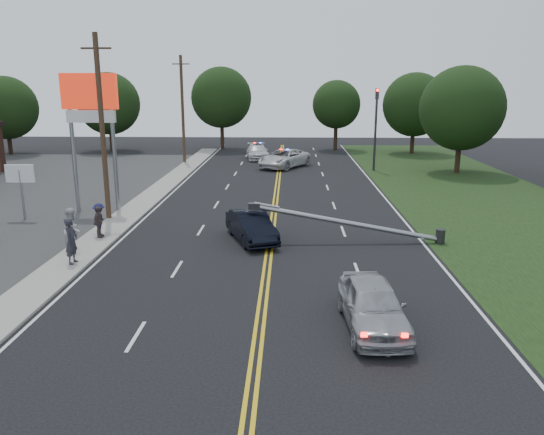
{
  "coord_description": "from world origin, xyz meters",
  "views": [
    {
      "loc": [
        0.89,
        -16.46,
        7.38
      ],
      "look_at": [
        0.14,
        6.08,
        1.7
      ],
      "focal_mm": 35.0,
      "sensor_mm": 36.0,
      "label": 1
    }
  ],
  "objects_px": {
    "pylon_sign": "(90,109)",
    "emergency_a": "(284,158)",
    "fallen_streetlight": "(358,224)",
    "small_sign": "(20,178)",
    "emergency_b": "(258,152)",
    "bystander_d": "(99,222)",
    "waiting_sedan": "(373,305)",
    "utility_pole_mid": "(102,128)",
    "bystander_a": "(71,241)",
    "bystander_b": "(73,229)",
    "utility_pole_far": "(183,109)",
    "crashed_sedan": "(251,226)",
    "traffic_signal": "(376,122)",
    "bystander_c": "(99,219)"
  },
  "relations": [
    {
      "from": "emergency_b",
      "to": "utility_pole_mid",
      "type": "bearing_deg",
      "value": -112.88
    },
    {
      "from": "utility_pole_far",
      "to": "utility_pole_mid",
      "type": "bearing_deg",
      "value": -90.0
    },
    {
      "from": "fallen_streetlight",
      "to": "pylon_sign",
      "type": "bearing_deg",
      "value": 157.78
    },
    {
      "from": "bystander_d",
      "to": "crashed_sedan",
      "type": "bearing_deg",
      "value": -83.06
    },
    {
      "from": "fallen_streetlight",
      "to": "bystander_d",
      "type": "height_order",
      "value": "fallen_streetlight"
    },
    {
      "from": "fallen_streetlight",
      "to": "utility_pole_far",
      "type": "distance_m",
      "value": 29.54
    },
    {
      "from": "small_sign",
      "to": "emergency_b",
      "type": "distance_m",
      "value": 27.73
    },
    {
      "from": "pylon_sign",
      "to": "utility_pole_far",
      "type": "height_order",
      "value": "utility_pole_far"
    },
    {
      "from": "emergency_a",
      "to": "bystander_c",
      "type": "relative_size",
      "value": 3.62
    },
    {
      "from": "utility_pole_far",
      "to": "fallen_streetlight",
      "type": "bearing_deg",
      "value": -62.76
    },
    {
      "from": "fallen_streetlight",
      "to": "emergency_a",
      "type": "relative_size",
      "value": 1.59
    },
    {
      "from": "utility_pole_far",
      "to": "emergency_b",
      "type": "bearing_deg",
      "value": 24.46
    },
    {
      "from": "waiting_sedan",
      "to": "bystander_b",
      "type": "relative_size",
      "value": 2.26
    },
    {
      "from": "traffic_signal",
      "to": "fallen_streetlight",
      "type": "bearing_deg",
      "value": -100.59
    },
    {
      "from": "emergency_b",
      "to": "bystander_c",
      "type": "height_order",
      "value": "bystander_c"
    },
    {
      "from": "utility_pole_mid",
      "to": "waiting_sedan",
      "type": "xyz_separation_m",
      "value": [
        12.71,
        -13.12,
        -4.33
      ]
    },
    {
      "from": "traffic_signal",
      "to": "bystander_b",
      "type": "distance_m",
      "value": 29.6
    },
    {
      "from": "bystander_a",
      "to": "crashed_sedan",
      "type": "bearing_deg",
      "value": -57.19
    },
    {
      "from": "pylon_sign",
      "to": "fallen_streetlight",
      "type": "xyz_separation_m",
      "value": [
        14.69,
        -6.0,
        -5.08
      ]
    },
    {
      "from": "small_sign",
      "to": "bystander_b",
      "type": "height_order",
      "value": "small_sign"
    },
    {
      "from": "utility_pole_far",
      "to": "crashed_sedan",
      "type": "xyz_separation_m",
      "value": [
        8.27,
        -25.79,
        -4.37
      ]
    },
    {
      "from": "emergency_a",
      "to": "bystander_a",
      "type": "relative_size",
      "value": 3.03
    },
    {
      "from": "fallen_streetlight",
      "to": "bystander_a",
      "type": "distance_m",
      "value": 12.85
    },
    {
      "from": "pylon_sign",
      "to": "waiting_sedan",
      "type": "height_order",
      "value": "pylon_sign"
    },
    {
      "from": "waiting_sedan",
      "to": "bystander_d",
      "type": "relative_size",
      "value": 2.86
    },
    {
      "from": "fallen_streetlight",
      "to": "bystander_a",
      "type": "height_order",
      "value": "bystander_a"
    },
    {
      "from": "traffic_signal",
      "to": "bystander_a",
      "type": "distance_m",
      "value": 30.67
    },
    {
      "from": "utility_pole_mid",
      "to": "emergency_b",
      "type": "bearing_deg",
      "value": 74.74
    },
    {
      "from": "utility_pole_far",
      "to": "bystander_b",
      "type": "xyz_separation_m",
      "value": [
        0.43,
        -27.98,
        -3.99
      ]
    },
    {
      "from": "crashed_sedan",
      "to": "waiting_sedan",
      "type": "xyz_separation_m",
      "value": [
        4.43,
        -9.33,
        0.04
      ]
    },
    {
      "from": "small_sign",
      "to": "bystander_c",
      "type": "distance_m",
      "value": 6.72
    },
    {
      "from": "pylon_sign",
      "to": "bystander_c",
      "type": "height_order",
      "value": "pylon_sign"
    },
    {
      "from": "small_sign",
      "to": "fallen_streetlight",
      "type": "xyz_separation_m",
      "value": [
        18.19,
        -4.0,
        -1.41
      ]
    },
    {
      "from": "traffic_signal",
      "to": "waiting_sedan",
      "type": "height_order",
      "value": "traffic_signal"
    },
    {
      "from": "traffic_signal",
      "to": "bystander_c",
      "type": "bearing_deg",
      "value": -127.89
    },
    {
      "from": "utility_pole_far",
      "to": "emergency_b",
      "type": "distance_m",
      "value": 8.69
    },
    {
      "from": "fallen_streetlight",
      "to": "emergency_a",
      "type": "distance_m",
      "value": 23.95
    },
    {
      "from": "crashed_sedan",
      "to": "bystander_a",
      "type": "distance_m",
      "value": 8.2
    },
    {
      "from": "small_sign",
      "to": "utility_pole_mid",
      "type": "xyz_separation_m",
      "value": [
        4.8,
        0.0,
        2.75
      ]
    },
    {
      "from": "bystander_b",
      "to": "bystander_d",
      "type": "relative_size",
      "value": 1.26
    },
    {
      "from": "pylon_sign",
      "to": "emergency_a",
      "type": "xyz_separation_m",
      "value": [
        10.91,
        17.65,
        -5.18
      ]
    },
    {
      "from": "crashed_sedan",
      "to": "waiting_sedan",
      "type": "height_order",
      "value": "waiting_sedan"
    },
    {
      "from": "bystander_a",
      "to": "bystander_c",
      "type": "distance_m",
      "value": 4.23
    },
    {
      "from": "pylon_sign",
      "to": "fallen_streetlight",
      "type": "distance_m",
      "value": 16.66
    },
    {
      "from": "utility_pole_mid",
      "to": "crashed_sedan",
      "type": "distance_m",
      "value": 10.09
    },
    {
      "from": "bystander_d",
      "to": "emergency_a",
      "type": "bearing_deg",
      "value": -14.14
    },
    {
      "from": "pylon_sign",
      "to": "utility_pole_far",
      "type": "relative_size",
      "value": 0.8
    },
    {
      "from": "traffic_signal",
      "to": "bystander_c",
      "type": "xyz_separation_m",
      "value": [
        -16.74,
        -21.51,
        -3.27
      ]
    },
    {
      "from": "pylon_sign",
      "to": "small_sign",
      "type": "relative_size",
      "value": 2.58
    },
    {
      "from": "pylon_sign",
      "to": "bystander_b",
      "type": "xyz_separation_m",
      "value": [
        1.73,
        -7.98,
        -4.9
      ]
    }
  ]
}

